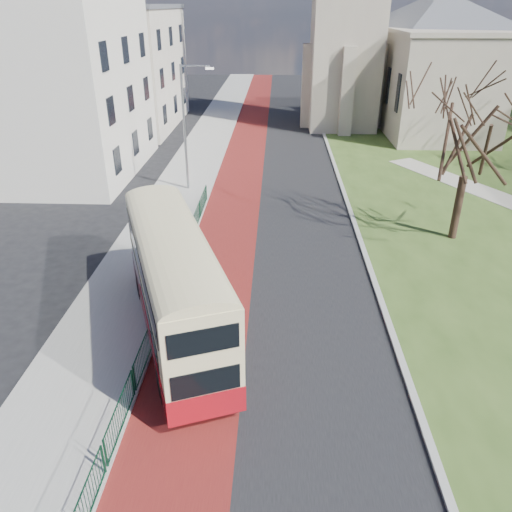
{
  "coord_description": "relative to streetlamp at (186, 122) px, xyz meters",
  "views": [
    {
      "loc": [
        1.51,
        -14.39,
        11.43
      ],
      "look_at": [
        0.73,
        4.19,
        2.0
      ],
      "focal_mm": 35.0,
      "sensor_mm": 36.0,
      "label": 1
    }
  ],
  "objects": [
    {
      "name": "pavement_west",
      "position": [
        -0.65,
        2.0,
        -4.53
      ],
      "size": [
        4.0,
        120.0,
        0.12
      ],
      "primitive_type": "cube",
      "color": "gray",
      "rests_on": "ground"
    },
    {
      "name": "kerb_west",
      "position": [
        1.35,
        2.0,
        -4.53
      ],
      "size": [
        0.25,
        120.0,
        0.13
      ],
      "primitive_type": "cube",
      "color": "#999993",
      "rests_on": "ground"
    },
    {
      "name": "streetlamp",
      "position": [
        0.0,
        0.0,
        0.0
      ],
      "size": [
        2.13,
        0.18,
        8.0
      ],
      "color": "gray",
      "rests_on": "pavement_west"
    },
    {
      "name": "winter_tree_near",
      "position": [
        15.52,
        -7.23,
        1.59
      ],
      "size": [
        7.74,
        7.74,
        8.87
      ],
      "rotation": [
        0.0,
        0.0,
        0.35
      ],
      "color": "#322119",
      "rests_on": "grass_green"
    },
    {
      "name": "kerb_east",
      "position": [
        10.45,
        4.0,
        -4.53
      ],
      "size": [
        0.25,
        80.0,
        0.13
      ],
      "primitive_type": "cube",
      "color": "#999993",
      "rests_on": "ground"
    },
    {
      "name": "street_block_near",
      "position": [
        -9.65,
        4.0,
        1.92
      ],
      "size": [
        10.3,
        14.3,
        13.0
      ],
      "color": "silver",
      "rests_on": "ground"
    },
    {
      "name": "bus",
      "position": [
        2.23,
        -16.74,
        -2.17
      ],
      "size": [
        5.72,
        10.35,
        4.25
      ],
      "rotation": [
        0.0,
        0.0,
        0.35
      ],
      "color": "maroon",
      "rests_on": "ground"
    },
    {
      "name": "pedestrian_railing",
      "position": [
        1.4,
        -14.0,
        -4.04
      ],
      "size": [
        0.07,
        24.0,
        1.12
      ],
      "color": "#0D3A23",
      "rests_on": "ground"
    },
    {
      "name": "road_carriageway",
      "position": [
        5.85,
        2.0,
        -4.59
      ],
      "size": [
        9.0,
        120.0,
        0.01
      ],
      "primitive_type": "cube",
      "color": "black",
      "rests_on": "ground"
    },
    {
      "name": "street_block_far",
      "position": [
        -9.65,
        20.0,
        1.17
      ],
      "size": [
        10.3,
        16.3,
        11.5
      ],
      "color": "beige",
      "rests_on": "ground"
    },
    {
      "name": "bus_lane",
      "position": [
        3.15,
        2.0,
        -4.59
      ],
      "size": [
        3.4,
        120.0,
        0.01
      ],
      "primitive_type": "cube",
      "color": "#591414",
      "rests_on": "ground"
    },
    {
      "name": "ground",
      "position": [
        4.35,
        -18.0,
        -4.59
      ],
      "size": [
        160.0,
        160.0,
        0.0
      ],
      "primitive_type": "plane",
      "color": "black",
      "rests_on": "ground"
    }
  ]
}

